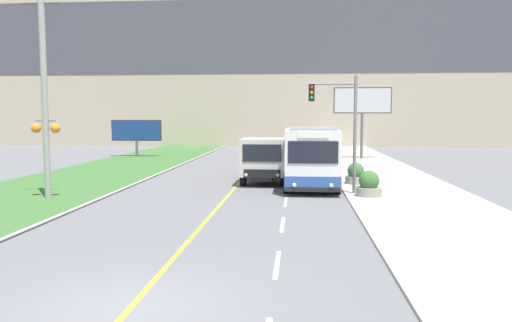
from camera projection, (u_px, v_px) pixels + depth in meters
name	position (u px, v px, depth m)	size (l,w,h in m)	color
ground_plane	(129.00, 309.00, 9.70)	(300.00, 300.00, 0.00)	slate
lane_marking_centre	(184.00, 265.00, 12.54)	(2.88, 140.00, 0.01)	gold
apartment_block_background	(272.00, 46.00, 63.47)	(80.00, 8.04, 25.18)	#BCAD93
city_bus	(311.00, 158.00, 25.49)	(2.74, 5.69, 3.15)	white
dump_truck	(265.00, 160.00, 27.80)	(2.47, 6.74, 2.53)	black
car_distant	(307.00, 148.00, 47.70)	(1.80, 4.30, 1.45)	silver
utility_pole_near	(45.00, 95.00, 22.16)	(1.80, 0.44, 9.84)	#9E9E99
traffic_light_mast	(341.00, 119.00, 23.49)	(2.28, 0.32, 5.64)	slate
billboard_large	(362.00, 104.00, 42.57)	(4.88, 0.24, 6.16)	#59595B
billboard_small	(136.00, 131.00, 45.57)	(4.64, 0.24, 3.37)	#59595B
planter_round_near	(369.00, 185.00, 22.86)	(1.16, 1.16, 1.18)	gray
planter_round_second	(356.00, 174.00, 27.07)	(1.11, 1.11, 1.14)	gray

